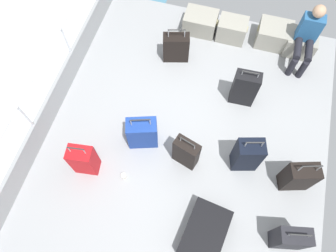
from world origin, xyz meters
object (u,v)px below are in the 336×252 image
at_px(cargo_crate_2, 274,35).
at_px(suitcase_3, 176,48).
at_px(suitcase_0, 84,160).
at_px(suitcase_4, 186,153).
at_px(cargo_crate_1, 232,29).
at_px(cargo_crate_3, 300,43).
at_px(suitcase_2, 298,177).
at_px(suitcase_5, 247,155).
at_px(paper_cup, 124,176).
at_px(cargo_crate_0, 200,22).
at_px(passenger_seated, 308,36).
at_px(suitcase_1, 205,233).
at_px(suitcase_7, 290,238).
at_px(suitcase_8, 245,88).
at_px(suitcase_6, 142,133).

xyz_separation_m(cargo_crate_2, suitcase_3, (-1.60, -0.82, 0.08)).
xyz_separation_m(suitcase_0, suitcase_4, (1.39, 0.51, -0.00)).
relative_size(suitcase_0, suitcase_4, 1.06).
distance_m(cargo_crate_1, cargo_crate_3, 1.22).
relative_size(suitcase_2, suitcase_5, 0.96).
distance_m(cargo_crate_3, suitcase_0, 4.18).
height_order(suitcase_4, paper_cup, suitcase_4).
height_order(suitcase_4, suitcase_5, suitcase_5).
bearing_deg(cargo_crate_0, suitcase_5, -62.75).
bearing_deg(paper_cup, suitcase_3, 85.92).
relative_size(passenger_seated, suitcase_0, 1.39).
relative_size(cargo_crate_2, paper_cup, 6.17).
distance_m(cargo_crate_0, suitcase_1, 3.68).
bearing_deg(cargo_crate_0, cargo_crate_1, -2.69).
height_order(suitcase_3, suitcase_5, suitcase_5).
xyz_separation_m(cargo_crate_0, suitcase_7, (1.98, -3.36, 0.11)).
distance_m(suitcase_1, suitcase_3, 3.05).
height_order(suitcase_2, paper_cup, suitcase_2).
distance_m(suitcase_2, suitcase_8, 1.56).
bearing_deg(suitcase_6, suitcase_3, 87.96).
relative_size(suitcase_4, paper_cup, 7.41).
height_order(cargo_crate_1, suitcase_1, cargo_crate_1).
xyz_separation_m(suitcase_2, suitcase_5, (-0.76, 0.11, 0.04)).
bearing_deg(passenger_seated, cargo_crate_2, 152.56).
bearing_deg(suitcase_3, suitcase_6, -92.04).
relative_size(cargo_crate_1, passenger_seated, 0.50).
xyz_separation_m(cargo_crate_2, suitcase_5, (-0.10, -2.46, 0.16)).
relative_size(suitcase_4, suitcase_6, 0.99).
bearing_deg(suitcase_1, cargo_crate_1, 95.18).
height_order(cargo_crate_2, suitcase_8, suitcase_8).
bearing_deg(suitcase_3, cargo_crate_0, 70.99).
height_order(suitcase_4, suitcase_8, suitcase_8).
distance_m(cargo_crate_0, suitcase_5, 2.71).
bearing_deg(cargo_crate_3, suitcase_0, -132.22).
height_order(suitcase_0, suitcase_2, suitcase_2).
xyz_separation_m(suitcase_1, suitcase_4, (-0.52, 0.98, 0.19)).
distance_m(cargo_crate_2, suitcase_7, 3.48).
height_order(suitcase_2, suitcase_7, suitcase_2).
height_order(passenger_seated, suitcase_0, passenger_seated).
xyz_separation_m(cargo_crate_3, suitcase_5, (-0.57, -2.40, 0.16)).
height_order(cargo_crate_2, suitcase_0, suitcase_0).
bearing_deg(suitcase_7, suitcase_6, 158.52).
bearing_deg(passenger_seated, suitcase_6, -133.14).
xyz_separation_m(cargo_crate_0, suitcase_5, (1.24, -2.40, 0.17)).
height_order(suitcase_5, suitcase_8, suitcase_5).
height_order(cargo_crate_1, suitcase_6, suitcase_6).
bearing_deg(paper_cup, suitcase_6, 80.59).
xyz_separation_m(suitcase_2, suitcase_6, (-2.31, 0.05, -0.01)).
relative_size(cargo_crate_0, suitcase_1, 0.74).
xyz_separation_m(suitcase_1, paper_cup, (-1.34, 0.47, -0.08)).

